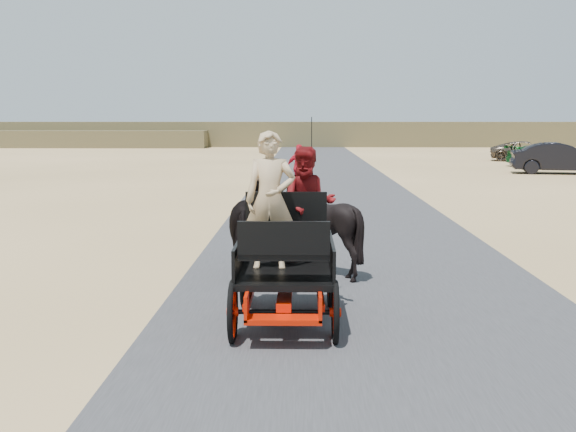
{
  "coord_description": "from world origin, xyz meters",
  "views": [
    {
      "loc": [
        -0.97,
        -10.02,
        2.67
      ],
      "look_at": [
        -1.19,
        0.89,
        1.2
      ],
      "focal_mm": 45.0,
      "sensor_mm": 36.0,
      "label": 1
    }
  ],
  "objects_px": {
    "carriage": "(286,295)",
    "car_c": "(543,156)",
    "car_b": "(560,158)",
    "horse_right": "(321,225)",
    "pedestrian": "(300,167)",
    "car_d": "(526,151)",
    "horse_left": "(258,225)"
  },
  "relations": [
    {
      "from": "car_d",
      "to": "pedestrian",
      "type": "bearing_deg",
      "value": 156.68
    },
    {
      "from": "pedestrian",
      "to": "horse_right",
      "type": "bearing_deg",
      "value": 89.69
    },
    {
      "from": "car_d",
      "to": "carriage",
      "type": "bearing_deg",
      "value": 172.01
    },
    {
      "from": "horse_left",
      "to": "horse_right",
      "type": "height_order",
      "value": "horse_right"
    },
    {
      "from": "carriage",
      "to": "car_c",
      "type": "distance_m",
      "value": 34.97
    },
    {
      "from": "pedestrian",
      "to": "car_d",
      "type": "bearing_deg",
      "value": -128.69
    },
    {
      "from": "horse_left",
      "to": "horse_right",
      "type": "xyz_separation_m",
      "value": [
        1.1,
        0.0,
        0.0
      ]
    },
    {
      "from": "horse_right",
      "to": "car_b",
      "type": "height_order",
      "value": "horse_right"
    },
    {
      "from": "horse_right",
      "to": "car_c",
      "type": "bearing_deg",
      "value": -114.71
    },
    {
      "from": "horse_right",
      "to": "car_d",
      "type": "bearing_deg",
      "value": -112.23
    },
    {
      "from": "car_c",
      "to": "car_b",
      "type": "bearing_deg",
      "value": 158.48
    },
    {
      "from": "car_c",
      "to": "car_d",
      "type": "relative_size",
      "value": 0.92
    },
    {
      "from": "horse_left",
      "to": "car_d",
      "type": "bearing_deg",
      "value": -113.79
    },
    {
      "from": "car_c",
      "to": "horse_left",
      "type": "bearing_deg",
      "value": 142.61
    },
    {
      "from": "car_c",
      "to": "car_d",
      "type": "distance_m",
      "value": 5.25
    },
    {
      "from": "carriage",
      "to": "car_d",
      "type": "height_order",
      "value": "car_d"
    },
    {
      "from": "carriage",
      "to": "pedestrian",
      "type": "relative_size",
      "value": 1.39
    },
    {
      "from": "pedestrian",
      "to": "car_d",
      "type": "distance_m",
      "value": 24.21
    },
    {
      "from": "horse_right",
      "to": "carriage",
      "type": "bearing_deg",
      "value": 79.61
    },
    {
      "from": "horse_left",
      "to": "pedestrian",
      "type": "xyz_separation_m",
      "value": [
        0.66,
        14.87,
        0.02
      ]
    },
    {
      "from": "horse_right",
      "to": "car_c",
      "type": "height_order",
      "value": "horse_right"
    },
    {
      "from": "car_c",
      "to": "car_d",
      "type": "bearing_deg",
      "value": -17.85
    },
    {
      "from": "pedestrian",
      "to": "car_b",
      "type": "relative_size",
      "value": 0.37
    },
    {
      "from": "carriage",
      "to": "car_b",
      "type": "bearing_deg",
      "value": 64.0
    },
    {
      "from": "carriage",
      "to": "car_b",
      "type": "xyz_separation_m",
      "value": [
        12.86,
        26.37,
        0.4
      ]
    },
    {
      "from": "pedestrian",
      "to": "carriage",
      "type": "bearing_deg",
      "value": 87.64
    },
    {
      "from": "car_b",
      "to": "carriage",
      "type": "bearing_deg",
      "value": 164.72
    },
    {
      "from": "pedestrian",
      "to": "car_c",
      "type": "xyz_separation_m",
      "value": [
        13.82,
        14.2,
        -0.26
      ]
    },
    {
      "from": "horse_left",
      "to": "car_b",
      "type": "height_order",
      "value": "horse_left"
    },
    {
      "from": "horse_right",
      "to": "car_c",
      "type": "xyz_separation_m",
      "value": [
        13.38,
        29.07,
        -0.25
      ]
    },
    {
      "from": "carriage",
      "to": "horse_left",
      "type": "xyz_separation_m",
      "value": [
        -0.55,
        3.0,
        0.49
      ]
    },
    {
      "from": "car_c",
      "to": "pedestrian",
      "type": "bearing_deg",
      "value": 124.86
    }
  ]
}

